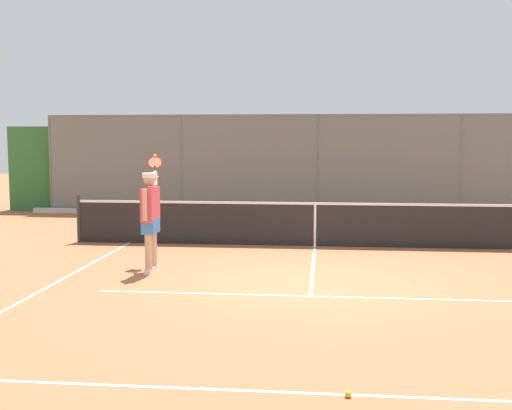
# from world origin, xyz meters

# --- Properties ---
(ground_plane) EXTENTS (60.00, 60.00, 0.00)m
(ground_plane) POSITION_xyz_m (0.00, 0.00, 0.00)
(ground_plane) COLOR #A8603D
(court_line_markings) EXTENTS (8.38, 8.31, 0.01)m
(court_line_markings) POSITION_xyz_m (0.00, 1.25, 0.00)
(court_line_markings) COLOR white
(court_line_markings) RESTS_ON ground
(fence_backdrop) EXTENTS (19.88, 1.37, 3.07)m
(fence_backdrop) POSITION_xyz_m (-0.00, -10.01, 1.35)
(fence_backdrop) COLOR slate
(fence_backdrop) RESTS_ON ground
(tennis_net) EXTENTS (10.76, 0.09, 1.07)m
(tennis_net) POSITION_xyz_m (0.00, -3.69, 0.49)
(tennis_net) COLOR #2D2D2D
(tennis_net) RESTS_ON ground
(tennis_player) EXTENTS (0.44, 1.45, 2.05)m
(tennis_player) POSITION_xyz_m (2.84, -0.64, 1.04)
(tennis_player) COLOR silver
(tennis_player) RESTS_ON ground
(tennis_ball_mid_court) EXTENTS (0.07, 0.07, 0.07)m
(tennis_ball_mid_court) POSITION_xyz_m (-0.43, 4.65, 0.03)
(tennis_ball_mid_court) COLOR #C1D138
(tennis_ball_mid_court) RESTS_ON ground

